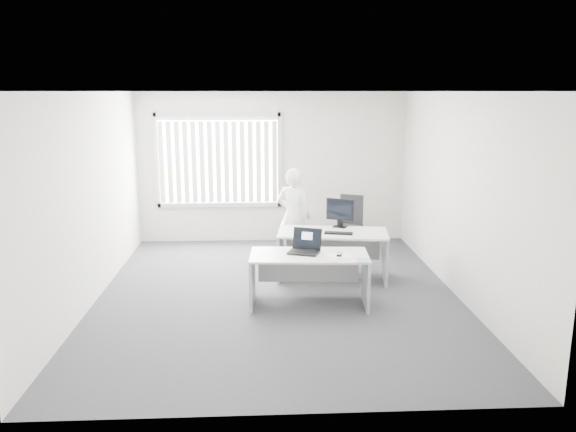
{
  "coord_description": "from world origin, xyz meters",
  "views": [
    {
      "loc": [
        -0.24,
        -7.47,
        2.8
      ],
      "look_at": [
        0.15,
        0.15,
        1.1
      ],
      "focal_mm": 35.0,
      "sensor_mm": 36.0,
      "label": 1
    }
  ],
  "objects_px": {
    "office_chair": "(349,234)",
    "monitor": "(340,213)",
    "desk_far": "(333,245)",
    "person": "(294,216)",
    "laptop": "(304,242)",
    "desk_near": "(309,269)"
  },
  "relations": [
    {
      "from": "desk_near",
      "to": "person",
      "type": "height_order",
      "value": "person"
    },
    {
      "from": "desk_near",
      "to": "person",
      "type": "bearing_deg",
      "value": 96.24
    },
    {
      "from": "desk_near",
      "to": "person",
      "type": "xyz_separation_m",
      "value": [
        -0.09,
        1.93,
        0.29
      ]
    },
    {
      "from": "desk_far",
      "to": "office_chair",
      "type": "xyz_separation_m",
      "value": [
        0.5,
        1.55,
        -0.23
      ]
    },
    {
      "from": "desk_far",
      "to": "monitor",
      "type": "relative_size",
      "value": 3.84
    },
    {
      "from": "desk_near",
      "to": "person",
      "type": "relative_size",
      "value": 1.0
    },
    {
      "from": "office_chair",
      "to": "monitor",
      "type": "distance_m",
      "value": 1.47
    },
    {
      "from": "desk_near",
      "to": "monitor",
      "type": "height_order",
      "value": "monitor"
    },
    {
      "from": "desk_near",
      "to": "desk_far",
      "type": "height_order",
      "value": "desk_far"
    },
    {
      "from": "desk_far",
      "to": "person",
      "type": "distance_m",
      "value": 1.06
    },
    {
      "from": "person",
      "to": "laptop",
      "type": "bearing_deg",
      "value": 115.23
    },
    {
      "from": "desk_near",
      "to": "office_chair",
      "type": "relative_size",
      "value": 1.61
    },
    {
      "from": "desk_far",
      "to": "laptop",
      "type": "distance_m",
      "value": 1.17
    },
    {
      "from": "office_chair",
      "to": "laptop",
      "type": "height_order",
      "value": "laptop"
    },
    {
      "from": "office_chair",
      "to": "laptop",
      "type": "xyz_separation_m",
      "value": [
        -1.02,
        -2.55,
        0.55
      ]
    },
    {
      "from": "desk_far",
      "to": "monitor",
      "type": "distance_m",
      "value": 0.54
    },
    {
      "from": "desk_near",
      "to": "desk_far",
      "type": "xyz_separation_m",
      "value": [
        0.45,
        1.05,
        0.03
      ]
    },
    {
      "from": "monitor",
      "to": "office_chair",
      "type": "bearing_deg",
      "value": 102.41
    },
    {
      "from": "office_chair",
      "to": "laptop",
      "type": "bearing_deg",
      "value": -88.25
    },
    {
      "from": "desk_far",
      "to": "office_chair",
      "type": "distance_m",
      "value": 1.65
    },
    {
      "from": "desk_near",
      "to": "office_chair",
      "type": "bearing_deg",
      "value": 73.59
    },
    {
      "from": "desk_near",
      "to": "office_chair",
      "type": "height_order",
      "value": "office_chair"
    }
  ]
}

